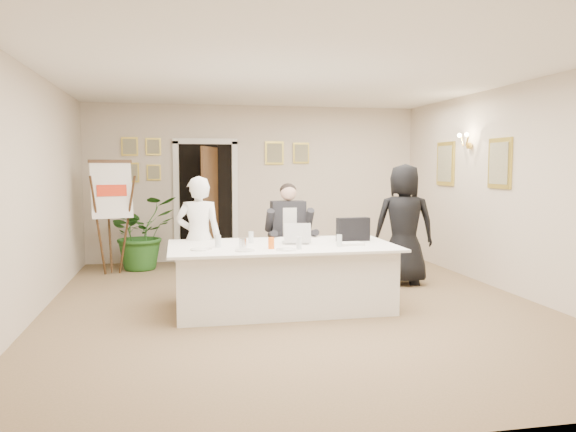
{
  "coord_description": "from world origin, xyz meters",
  "views": [
    {
      "loc": [
        -1.41,
        -6.66,
        1.71
      ],
      "look_at": [
        0.03,
        0.6,
        1.05
      ],
      "focal_mm": 35.0,
      "sensor_mm": 36.0,
      "label": 1
    }
  ],
  "objects_px": {
    "seated_man": "(289,236)",
    "paper_stack": "(350,244)",
    "standing_man": "(199,239)",
    "standing_woman": "(404,224)",
    "laptop": "(296,232)",
    "oj_glass": "(271,243)",
    "laptop_bag": "(353,229)",
    "flip_chart": "(111,223)",
    "steel_jug": "(243,243)",
    "potted_palm": "(141,233)",
    "conference_table": "(282,276)"
  },
  "relations": [
    {
      "from": "flip_chart",
      "to": "paper_stack",
      "type": "relative_size",
      "value": 6.01
    },
    {
      "from": "oj_glass",
      "to": "steel_jug",
      "type": "bearing_deg",
      "value": 157.94
    },
    {
      "from": "potted_palm",
      "to": "paper_stack",
      "type": "relative_size",
      "value": 4.13
    },
    {
      "from": "seated_man",
      "to": "flip_chart",
      "type": "xyz_separation_m",
      "value": [
        -2.53,
        1.51,
        0.07
      ]
    },
    {
      "from": "steel_jug",
      "to": "laptop_bag",
      "type": "bearing_deg",
      "value": 13.27
    },
    {
      "from": "laptop_bag",
      "to": "seated_man",
      "type": "bearing_deg",
      "value": 118.37
    },
    {
      "from": "potted_palm",
      "to": "flip_chart",
      "type": "bearing_deg",
      "value": -133.54
    },
    {
      "from": "conference_table",
      "to": "laptop",
      "type": "distance_m",
      "value": 0.56
    },
    {
      "from": "conference_table",
      "to": "flip_chart",
      "type": "bearing_deg",
      "value": 131.29
    },
    {
      "from": "seated_man",
      "to": "laptop",
      "type": "height_order",
      "value": "seated_man"
    },
    {
      "from": "paper_stack",
      "to": "steel_jug",
      "type": "distance_m",
      "value": 1.29
    },
    {
      "from": "laptop",
      "to": "oj_glass",
      "type": "height_order",
      "value": "laptop"
    },
    {
      "from": "conference_table",
      "to": "flip_chart",
      "type": "xyz_separation_m",
      "value": [
        -2.24,
        2.55,
        0.43
      ]
    },
    {
      "from": "seated_man",
      "to": "paper_stack",
      "type": "distance_m",
      "value": 1.34
    },
    {
      "from": "standing_man",
      "to": "laptop_bag",
      "type": "distance_m",
      "value": 1.96
    },
    {
      "from": "oj_glass",
      "to": "laptop_bag",
      "type": "bearing_deg",
      "value": 22.45
    },
    {
      "from": "flip_chart",
      "to": "oj_glass",
      "type": "relative_size",
      "value": 13.61
    },
    {
      "from": "paper_stack",
      "to": "steel_jug",
      "type": "xyz_separation_m",
      "value": [
        -1.29,
        0.0,
        0.04
      ]
    },
    {
      "from": "standing_woman",
      "to": "steel_jug",
      "type": "distance_m",
      "value": 2.76
    },
    {
      "from": "laptop_bag",
      "to": "standing_man",
      "type": "bearing_deg",
      "value": 158.75
    },
    {
      "from": "standing_man",
      "to": "paper_stack",
      "type": "bearing_deg",
      "value": 159.3
    },
    {
      "from": "laptop_bag",
      "to": "steel_jug",
      "type": "distance_m",
      "value": 1.47
    },
    {
      "from": "paper_stack",
      "to": "flip_chart",
      "type": "bearing_deg",
      "value": 137.84
    },
    {
      "from": "seated_man",
      "to": "laptop_bag",
      "type": "bearing_deg",
      "value": -55.98
    },
    {
      "from": "seated_man",
      "to": "standing_woman",
      "type": "height_order",
      "value": "standing_woman"
    },
    {
      "from": "standing_man",
      "to": "paper_stack",
      "type": "distance_m",
      "value": 1.94
    },
    {
      "from": "conference_table",
      "to": "standing_man",
      "type": "xyz_separation_m",
      "value": [
        -0.96,
        0.62,
        0.4
      ]
    },
    {
      "from": "steel_jug",
      "to": "conference_table",
      "type": "bearing_deg",
      "value": 21.5
    },
    {
      "from": "standing_woman",
      "to": "potted_palm",
      "type": "distance_m",
      "value": 4.29
    },
    {
      "from": "laptop",
      "to": "paper_stack",
      "type": "distance_m",
      "value": 0.68
    },
    {
      "from": "conference_table",
      "to": "paper_stack",
      "type": "xyz_separation_m",
      "value": [
        0.79,
        -0.2,
        0.4
      ]
    },
    {
      "from": "conference_table",
      "to": "flip_chart",
      "type": "relative_size",
      "value": 1.51
    },
    {
      "from": "potted_palm",
      "to": "paper_stack",
      "type": "xyz_separation_m",
      "value": [
        2.61,
        -3.19,
        0.18
      ]
    },
    {
      "from": "potted_palm",
      "to": "seated_man",
      "type": "bearing_deg",
      "value": -42.8
    },
    {
      "from": "paper_stack",
      "to": "oj_glass",
      "type": "distance_m",
      "value": 0.99
    },
    {
      "from": "potted_palm",
      "to": "conference_table",
      "type": "bearing_deg",
      "value": -58.74
    },
    {
      "from": "laptop_bag",
      "to": "flip_chart",
      "type": "bearing_deg",
      "value": 135.65
    },
    {
      "from": "standing_man",
      "to": "standing_woman",
      "type": "xyz_separation_m",
      "value": [
        2.95,
        0.4,
        0.08
      ]
    },
    {
      "from": "potted_palm",
      "to": "steel_jug",
      "type": "bearing_deg",
      "value": -67.45
    },
    {
      "from": "standing_woman",
      "to": "paper_stack",
      "type": "height_order",
      "value": "standing_woman"
    },
    {
      "from": "standing_man",
      "to": "paper_stack",
      "type": "height_order",
      "value": "standing_man"
    },
    {
      "from": "standing_man",
      "to": "flip_chart",
      "type": "bearing_deg",
      "value": -52.41
    },
    {
      "from": "standing_woman",
      "to": "oj_glass",
      "type": "height_order",
      "value": "standing_woman"
    },
    {
      "from": "flip_chart",
      "to": "standing_woman",
      "type": "relative_size",
      "value": 1.01
    },
    {
      "from": "paper_stack",
      "to": "seated_man",
      "type": "bearing_deg",
      "value": 112.07
    },
    {
      "from": "laptop_bag",
      "to": "paper_stack",
      "type": "distance_m",
      "value": 0.39
    },
    {
      "from": "flip_chart",
      "to": "standing_woman",
      "type": "xyz_separation_m",
      "value": [
        4.22,
        -1.53,
        0.05
      ]
    },
    {
      "from": "conference_table",
      "to": "potted_palm",
      "type": "distance_m",
      "value": 3.51
    },
    {
      "from": "seated_man",
      "to": "paper_stack",
      "type": "xyz_separation_m",
      "value": [
        0.5,
        -1.24,
        0.04
      ]
    },
    {
      "from": "paper_stack",
      "to": "oj_glass",
      "type": "height_order",
      "value": "oj_glass"
    }
  ]
}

